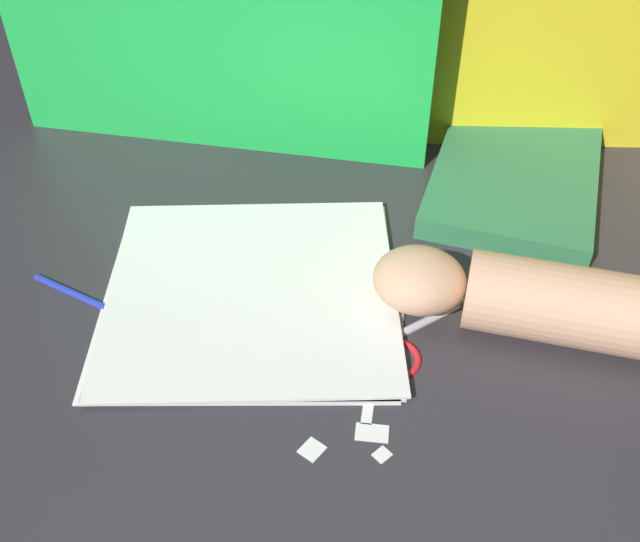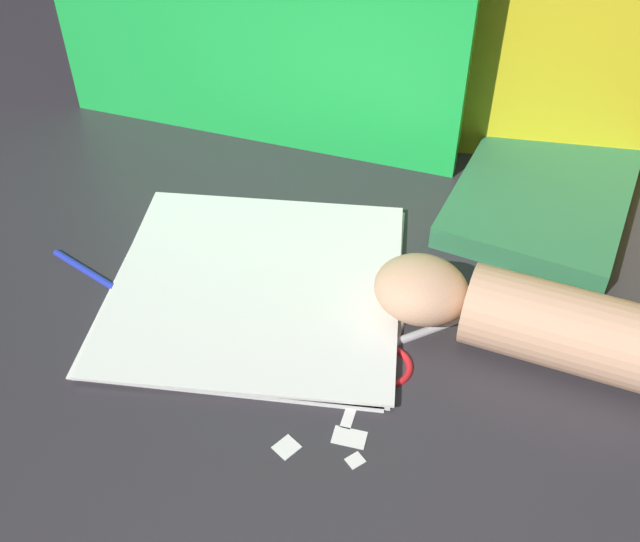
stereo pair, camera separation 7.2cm
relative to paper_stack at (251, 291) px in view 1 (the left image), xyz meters
name	(u,v)px [view 1 (the left image)]	position (x,y,z in m)	size (l,w,h in m)	color
ground_plane	(355,329)	(0.11, -0.05, 0.00)	(6.00, 6.00, 0.00)	#2D2B30
backdrop_panel_center	(522,13)	(0.32, 0.29, 0.17)	(0.77, 0.05, 0.35)	yellow
paper_stack	(251,291)	(0.00, 0.00, 0.00)	(0.31, 0.30, 0.01)	white
book_closed	(515,177)	(0.31, 0.19, 0.01)	(0.27, 0.32, 0.03)	#2D7247
scissors	(396,334)	(0.15, -0.06, 0.00)	(0.17, 0.18, 0.01)	silver
hand_forearm	(523,298)	(0.27, -0.05, 0.04)	(0.29, 0.15, 0.08)	tan
paper_scrap_near	(382,454)	(0.12, -0.20, 0.00)	(0.02, 0.02, 0.00)	white
paper_scrap_mid	(372,432)	(0.12, -0.18, 0.00)	(0.03, 0.02, 0.00)	white
paper_scrap_far	(312,449)	(0.06, -0.19, 0.00)	(0.03, 0.03, 0.00)	white
paper_scrap_side	(367,413)	(0.11, -0.16, 0.00)	(0.01, 0.03, 0.00)	white
pen	(87,297)	(-0.17, -0.01, 0.00)	(0.13, 0.08, 0.01)	#2333B2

